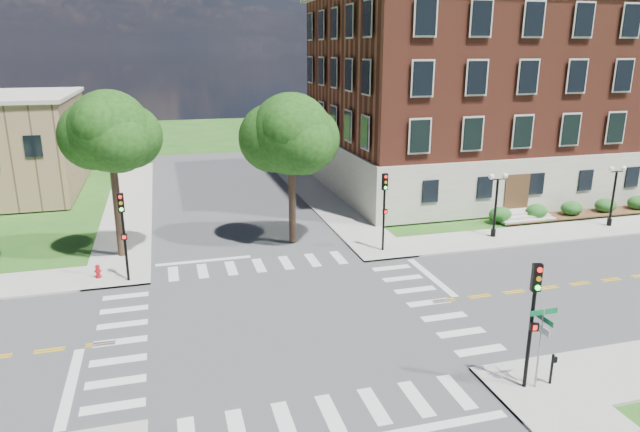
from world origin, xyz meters
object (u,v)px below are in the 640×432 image
object	(u,v)px
street_sign_pole	(542,333)
twin_lamp_west	(496,201)
push_button_post	(552,367)
twin_lamp_east	(614,192)
traffic_signal_se	(533,310)
traffic_signal_ne	(384,202)
traffic_signal_nw	(123,226)
fire_hydrant	(98,272)

from	to	relation	value
street_sign_pole	twin_lamp_west	bearing A→B (deg)	62.95
push_button_post	twin_lamp_east	bearing A→B (deg)	43.55
street_sign_pole	push_button_post	bearing A→B (deg)	1.32
traffic_signal_se	push_button_post	distance (m)	2.61
twin_lamp_west	street_sign_pole	distance (m)	17.77
traffic_signal_ne	twin_lamp_west	size ratio (longest dim) A/B	1.13
street_sign_pole	push_button_post	size ratio (longest dim) A/B	2.58
traffic_signal_se	twin_lamp_east	bearing A→B (deg)	41.65
traffic_signal_ne	street_sign_pole	distance (m)	15.30
traffic_signal_nw	street_sign_pole	distance (m)	20.69
traffic_signal_nw	twin_lamp_east	world-z (taller)	traffic_signal_nw
street_sign_pole	fire_hydrant	distance (m)	22.47
traffic_signal_ne	twin_lamp_west	bearing A→B (deg)	3.92
traffic_signal_nw	fire_hydrant	xyz separation A→B (m)	(-1.58, 0.84, -2.72)
twin_lamp_west	traffic_signal_ne	bearing A→B (deg)	-176.08
traffic_signal_ne	traffic_signal_nw	distance (m)	14.87
traffic_signal_ne	twin_lamp_east	world-z (taller)	traffic_signal_ne
traffic_signal_ne	push_button_post	bearing A→B (deg)	-87.84
traffic_signal_se	traffic_signal_ne	distance (m)	15.17
fire_hydrant	push_button_post	bearing A→B (deg)	-41.95
traffic_signal_se	street_sign_pole	size ratio (longest dim) A/B	1.55
street_sign_pole	fire_hydrant	size ratio (longest dim) A/B	4.13
traffic_signal_nw	twin_lamp_west	world-z (taller)	traffic_signal_nw
street_sign_pole	push_button_post	xyz separation A→B (m)	(0.66, 0.02, -1.51)
twin_lamp_east	fire_hydrant	distance (m)	33.63
traffic_signal_nw	twin_lamp_west	size ratio (longest dim) A/B	1.13
twin_lamp_west	twin_lamp_east	world-z (taller)	same
push_button_post	traffic_signal_nw	bearing A→B (deg)	136.86
street_sign_pole	fire_hydrant	bearing A→B (deg)	136.89
push_button_post	twin_lamp_west	bearing A→B (deg)	64.85
twin_lamp_east	push_button_post	distance (m)	22.91
traffic_signal_ne	traffic_signal_nw	world-z (taller)	same
traffic_signal_ne	fire_hydrant	xyz separation A→B (m)	(-16.43, 0.03, -2.72)
traffic_signal_ne	fire_hydrant	world-z (taller)	traffic_signal_ne
traffic_signal_se	fire_hydrant	world-z (taller)	traffic_signal_se
twin_lamp_east	push_button_post	size ratio (longest dim) A/B	3.53
traffic_signal_se	traffic_signal_nw	world-z (taller)	same
traffic_signal_se	push_button_post	world-z (taller)	traffic_signal_se
twin_lamp_west	push_button_post	size ratio (longest dim) A/B	3.53
traffic_signal_se	twin_lamp_west	bearing A→B (deg)	61.71
fire_hydrant	traffic_signal_se	bearing A→B (deg)	-43.57
traffic_signal_ne	street_sign_pole	bearing A→B (deg)	-90.30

